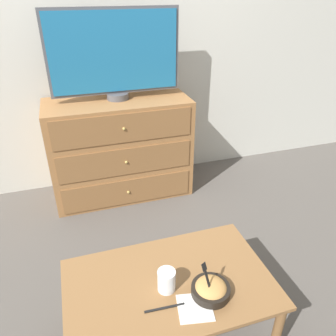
# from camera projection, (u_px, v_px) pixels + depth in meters

# --- Properties ---
(ground_plane) EXTENTS (12.00, 12.00, 0.00)m
(ground_plane) POSITION_uv_depth(u_px,v_px,m) (107.00, 177.00, 3.11)
(ground_plane) COLOR #56514C
(wall_back) EXTENTS (12.00, 0.05, 2.60)m
(wall_back) POSITION_uv_depth(u_px,v_px,m) (91.00, 30.00, 2.50)
(wall_back) COLOR silver
(wall_back) RESTS_ON ground_plane
(dresser) EXTENTS (1.12, 0.50, 0.83)m
(dresser) POSITION_uv_depth(u_px,v_px,m) (121.00, 149.00, 2.71)
(dresser) COLOR #9E6B3D
(dresser) RESTS_ON ground_plane
(tv) EXTENTS (0.97, 0.17, 0.65)m
(tv) POSITION_uv_depth(u_px,v_px,m) (114.00, 54.00, 2.38)
(tv) COLOR #515156
(tv) RESTS_ON dresser
(coffee_table) EXTENTS (0.97, 0.60, 0.38)m
(coffee_table) POSITION_uv_depth(u_px,v_px,m) (169.00, 289.00, 1.56)
(coffee_table) COLOR olive
(coffee_table) RESTS_ON ground_plane
(takeout_bowl) EXTENTS (0.18, 0.18, 0.18)m
(takeout_bowl) POSITION_uv_depth(u_px,v_px,m) (211.00, 289.00, 1.47)
(takeout_bowl) COLOR black
(takeout_bowl) RESTS_ON coffee_table
(drink_cup) EXTENTS (0.08, 0.08, 0.11)m
(drink_cup) POSITION_uv_depth(u_px,v_px,m) (167.00, 281.00, 1.49)
(drink_cup) COLOR beige
(drink_cup) RESTS_ON coffee_table
(napkin) EXTENTS (0.17, 0.17, 0.00)m
(napkin) POSITION_uv_depth(u_px,v_px,m) (195.00, 308.00, 1.42)
(napkin) COLOR white
(napkin) RESTS_ON coffee_table
(knife) EXTENTS (0.18, 0.02, 0.01)m
(knife) POSITION_uv_depth(u_px,v_px,m) (165.00, 308.00, 1.42)
(knife) COLOR black
(knife) RESTS_ON coffee_table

